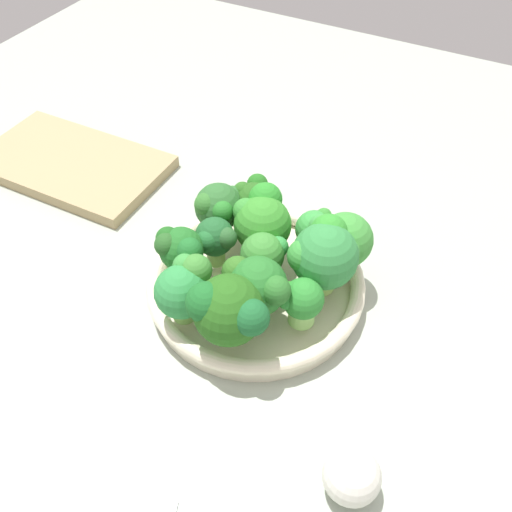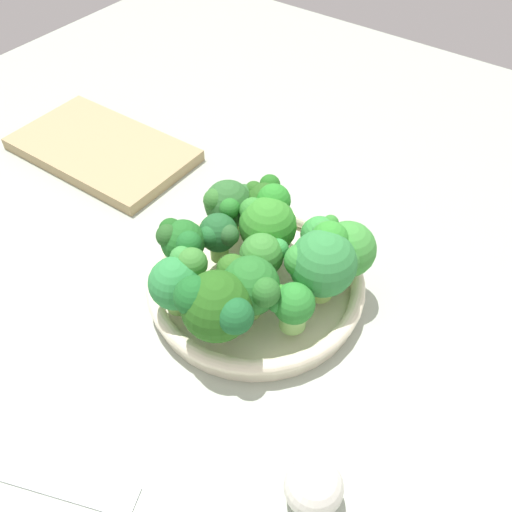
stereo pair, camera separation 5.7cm
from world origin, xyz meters
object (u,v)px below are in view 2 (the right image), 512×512
at_px(broccoli_floret_10, 322,261).
at_px(broccoli_floret_5, 291,305).
at_px(cutting_board, 102,150).
at_px(broccoli_floret_1, 345,250).
at_px(garlic_bulb, 314,487).
at_px(broccoli_floret_6, 320,237).
at_px(broccoli_floret_2, 176,278).
at_px(broccoli_floret_7, 268,221).
at_px(bowl, 256,284).
at_px(broccoli_floret_12, 181,242).
at_px(broccoli_floret_4, 266,202).
at_px(broccoli_floret_0, 263,256).
at_px(broccoli_floret_3, 228,204).
at_px(broccoli_floret_11, 218,235).
at_px(broccoli_floret_8, 215,306).
at_px(broccoli_floret_9, 248,286).

bearing_deg(broccoli_floret_10, broccoli_floret_5, -90.00).
distance_m(broccoli_floret_5, cutting_board, 0.41).
bearing_deg(broccoli_floret_1, garlic_bulb, -65.12).
bearing_deg(broccoli_floret_6, cutting_board, 177.29).
bearing_deg(broccoli_floret_2, broccoli_floret_6, 60.05).
bearing_deg(broccoli_floret_7, cutting_board, 172.99).
bearing_deg(bowl, broccoli_floret_12, -149.96).
xyz_separation_m(broccoli_floret_4, broccoli_floret_12, (-0.03, -0.11, 0.01)).
bearing_deg(broccoli_floret_6, broccoli_floret_1, -14.70).
xyz_separation_m(broccoli_floret_0, broccoli_floret_3, (-0.08, 0.04, 0.00)).
xyz_separation_m(broccoli_floret_6, broccoli_floret_10, (0.03, -0.04, 0.02)).
distance_m(broccoli_floret_0, broccoli_floret_11, 0.06).
height_order(broccoli_floret_3, broccoli_floret_8, broccoli_floret_8).
relative_size(broccoli_floret_8, garlic_bulb, 1.63).
distance_m(broccoli_floret_1, cutting_board, 0.40).
xyz_separation_m(broccoli_floret_6, broccoli_floret_9, (-0.01, -0.11, 0.01)).
xyz_separation_m(bowl, broccoli_floret_6, (0.04, 0.06, 0.04)).
relative_size(broccoli_floret_2, garlic_bulb, 1.37).
bearing_deg(garlic_bulb, broccoli_floret_7, 133.44).
height_order(bowl, broccoli_floret_4, broccoli_floret_4).
height_order(broccoli_floret_5, broccoli_floret_6, broccoli_floret_5).
bearing_deg(broccoli_floret_5, broccoli_floret_10, 90.00).
relative_size(broccoli_floret_7, broccoli_floret_10, 0.92).
relative_size(broccoli_floret_12, garlic_bulb, 1.38).
bearing_deg(broccoli_floret_1, broccoli_floret_6, 165.30).
height_order(broccoli_floret_1, broccoli_floret_11, broccoli_floret_1).
bearing_deg(broccoli_floret_10, bowl, -162.68).
relative_size(broccoli_floret_0, broccoli_floret_8, 0.77).
bearing_deg(broccoli_floret_11, broccoli_floret_8, -52.48).
bearing_deg(broccoli_floret_9, broccoli_floret_5, 17.78).
distance_m(bowl, broccoli_floret_12, 0.09).
xyz_separation_m(broccoli_floret_9, cutting_board, (-0.35, 0.12, -0.06)).
bearing_deg(broccoli_floret_2, broccoli_floret_7, 77.51).
bearing_deg(broccoli_floret_9, garlic_bulb, -36.57).
height_order(broccoli_floret_6, garlic_bulb, broccoli_floret_6).
height_order(broccoli_floret_3, broccoli_floret_11, broccoli_floret_3).
relative_size(bowl, broccoli_floret_10, 2.96).
bearing_deg(broccoli_floret_0, broccoli_floret_11, -178.00).
relative_size(broccoli_floret_4, broccoli_floret_7, 0.80).
height_order(bowl, broccoli_floret_11, broccoli_floret_11).
bearing_deg(broccoli_floret_12, broccoli_floret_6, 43.85).
height_order(broccoli_floret_7, broccoli_floret_8, broccoli_floret_8).
distance_m(broccoli_floret_0, broccoli_floret_6, 0.07).
bearing_deg(bowl, broccoli_floret_7, 109.95).
distance_m(broccoli_floret_7, broccoli_floret_10, 0.08).
distance_m(broccoli_floret_10, broccoli_floret_12, 0.14).
bearing_deg(broccoli_floret_8, broccoli_floret_7, 103.66).
distance_m(broccoli_floret_2, broccoli_floret_10, 0.14).
bearing_deg(broccoli_floret_1, broccoli_floret_3, -174.83).
xyz_separation_m(bowl, broccoli_floret_11, (-0.05, -0.00, 0.05)).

